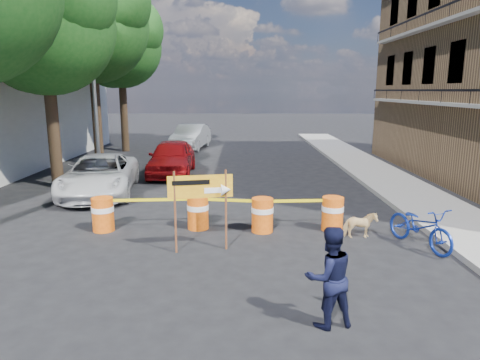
{
  "coord_description": "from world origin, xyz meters",
  "views": [
    {
      "loc": [
        0.17,
        -9.04,
        3.65
      ],
      "look_at": [
        0.18,
        2.14,
        1.3
      ],
      "focal_mm": 32.0,
      "sensor_mm": 36.0,
      "label": 1
    }
  ],
  "objects_px": {
    "barrel_mid_left": "(198,212)",
    "sedan_red": "(172,157)",
    "barrel_far_left": "(103,214)",
    "suv_white": "(100,175)",
    "barrel_mid_right": "(262,214)",
    "sedan_silver": "(191,137)",
    "pedestrian": "(329,277)",
    "barrel_far_right": "(332,213)",
    "detour_sign": "(209,192)",
    "dog": "(360,225)",
    "bicycle": "(422,207)"
  },
  "relations": [
    {
      "from": "barrel_mid_left",
      "to": "sedan_red",
      "type": "height_order",
      "value": "sedan_red"
    },
    {
      "from": "barrel_far_left",
      "to": "suv_white",
      "type": "distance_m",
      "value": 4.3
    },
    {
      "from": "barrel_mid_right",
      "to": "sedan_silver",
      "type": "xyz_separation_m",
      "value": [
        -3.66,
        16.24,
        0.3
      ]
    },
    {
      "from": "pedestrian",
      "to": "barrel_far_left",
      "type": "bearing_deg",
      "value": -58.12
    },
    {
      "from": "pedestrian",
      "to": "sedan_red",
      "type": "xyz_separation_m",
      "value": [
        -4.36,
        12.39,
        -0.05
      ]
    },
    {
      "from": "pedestrian",
      "to": "suv_white",
      "type": "bearing_deg",
      "value": -69.0
    },
    {
      "from": "barrel_far_right",
      "to": "sedan_silver",
      "type": "bearing_deg",
      "value": 108.91
    },
    {
      "from": "pedestrian",
      "to": "suv_white",
      "type": "distance_m",
      "value": 10.8
    },
    {
      "from": "barrel_mid_left",
      "to": "detour_sign",
      "type": "xyz_separation_m",
      "value": [
        0.42,
        -1.61,
        0.92
      ]
    },
    {
      "from": "barrel_far_right",
      "to": "dog",
      "type": "distance_m",
      "value": 0.85
    },
    {
      "from": "detour_sign",
      "to": "pedestrian",
      "type": "distance_m",
      "value": 3.89
    },
    {
      "from": "pedestrian",
      "to": "bicycle",
      "type": "height_order",
      "value": "bicycle"
    },
    {
      "from": "barrel_mid_left",
      "to": "barrel_far_right",
      "type": "relative_size",
      "value": 1.0
    },
    {
      "from": "barrel_mid_right",
      "to": "barrel_far_right",
      "type": "xyz_separation_m",
      "value": [
        1.86,
        0.12,
        0.0
      ]
    },
    {
      "from": "barrel_mid_right",
      "to": "bicycle",
      "type": "bearing_deg",
      "value": -17.31
    },
    {
      "from": "barrel_far_left",
      "to": "detour_sign",
      "type": "distance_m",
      "value": 3.37
    },
    {
      "from": "pedestrian",
      "to": "bicycle",
      "type": "distance_m",
      "value": 4.49
    },
    {
      "from": "bicycle",
      "to": "sedan_red",
      "type": "relative_size",
      "value": 0.44
    },
    {
      "from": "barrel_mid_left",
      "to": "suv_white",
      "type": "relative_size",
      "value": 0.18
    },
    {
      "from": "bicycle",
      "to": "sedan_silver",
      "type": "height_order",
      "value": "bicycle"
    },
    {
      "from": "detour_sign",
      "to": "barrel_mid_left",
      "type": "bearing_deg",
      "value": 93.97
    },
    {
      "from": "barrel_far_left",
      "to": "suv_white",
      "type": "bearing_deg",
      "value": 108.59
    },
    {
      "from": "detour_sign",
      "to": "dog",
      "type": "distance_m",
      "value": 3.95
    },
    {
      "from": "barrel_mid_right",
      "to": "detour_sign",
      "type": "relative_size",
      "value": 0.47
    },
    {
      "from": "suv_white",
      "to": "sedan_red",
      "type": "height_order",
      "value": "sedan_red"
    },
    {
      "from": "barrel_far_left",
      "to": "sedan_red",
      "type": "distance_m",
      "value": 7.75
    },
    {
      "from": "sedan_silver",
      "to": "bicycle",
      "type": "bearing_deg",
      "value": -59.42
    },
    {
      "from": "bicycle",
      "to": "dog",
      "type": "distance_m",
      "value": 1.53
    },
    {
      "from": "barrel_far_left",
      "to": "barrel_mid_left",
      "type": "height_order",
      "value": "same"
    },
    {
      "from": "barrel_far_right",
      "to": "sedan_red",
      "type": "bearing_deg",
      "value": 125.27
    },
    {
      "from": "sedan_red",
      "to": "dog",
      "type": "bearing_deg",
      "value": -55.39
    },
    {
      "from": "detour_sign",
      "to": "sedan_silver",
      "type": "height_order",
      "value": "detour_sign"
    },
    {
      "from": "barrel_mid_left",
      "to": "sedan_silver",
      "type": "bearing_deg",
      "value": 96.95
    },
    {
      "from": "barrel_mid_left",
      "to": "barrel_mid_right",
      "type": "height_order",
      "value": "same"
    },
    {
      "from": "barrel_mid_right",
      "to": "detour_sign",
      "type": "xyz_separation_m",
      "value": [
        -1.29,
        -1.35,
        0.92
      ]
    },
    {
      "from": "pedestrian",
      "to": "bicycle",
      "type": "relative_size",
      "value": 0.83
    },
    {
      "from": "barrel_mid_right",
      "to": "sedan_silver",
      "type": "bearing_deg",
      "value": 102.71
    },
    {
      "from": "pedestrian",
      "to": "dog",
      "type": "relative_size",
      "value": 2.04
    },
    {
      "from": "barrel_mid_right",
      "to": "barrel_far_right",
      "type": "bearing_deg",
      "value": 3.63
    },
    {
      "from": "barrel_far_right",
      "to": "detour_sign",
      "type": "bearing_deg",
      "value": -155.01
    },
    {
      "from": "barrel_mid_right",
      "to": "barrel_mid_left",
      "type": "bearing_deg",
      "value": 171.5
    },
    {
      "from": "suv_white",
      "to": "sedan_silver",
      "type": "bearing_deg",
      "value": 73.37
    },
    {
      "from": "barrel_far_right",
      "to": "bicycle",
      "type": "xyz_separation_m",
      "value": [
        1.8,
        -1.26,
        0.51
      ]
    },
    {
      "from": "barrel_far_left",
      "to": "dog",
      "type": "bearing_deg",
      "value": -5.1
    },
    {
      "from": "barrel_far_right",
      "to": "detour_sign",
      "type": "distance_m",
      "value": 3.6
    },
    {
      "from": "barrel_mid_left",
      "to": "bicycle",
      "type": "bearing_deg",
      "value": -14.57
    },
    {
      "from": "bicycle",
      "to": "suv_white",
      "type": "height_order",
      "value": "bicycle"
    },
    {
      "from": "barrel_far_right",
      "to": "dog",
      "type": "xyz_separation_m",
      "value": [
        0.56,
        -0.63,
        -0.13
      ]
    },
    {
      "from": "barrel_mid_left",
      "to": "pedestrian",
      "type": "xyz_separation_m",
      "value": [
        2.5,
        -4.84,
        0.34
      ]
    },
    {
      "from": "barrel_mid_right",
      "to": "sedan_red",
      "type": "height_order",
      "value": "sedan_red"
    }
  ]
}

